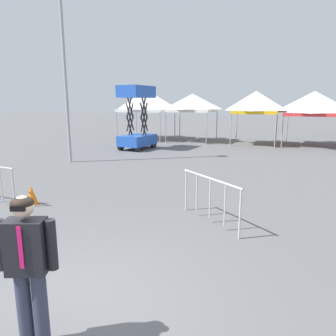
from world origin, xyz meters
name	(u,v)px	position (x,y,z in m)	size (l,w,h in m)	color
ground_plane	(70,304)	(0.00, 0.00, 0.00)	(140.00, 140.00, 0.00)	#5B5B5E
canopy_tent_center	(147,101)	(-8.11, 18.24, 2.85)	(3.74, 3.74, 3.65)	#9E9EA3
canopy_tent_far_right	(192,103)	(-4.55, 18.35, 2.71)	(3.13, 3.13, 3.34)	#9E9EA3
canopy_tent_far_left	(256,102)	(-0.19, 18.25, 2.74)	(3.00, 3.00, 3.47)	#9E9EA3
canopy_tent_behind_left	(314,103)	(3.26, 19.02, 2.68)	(3.49, 3.49, 3.44)	#9E9EA3
scissor_lift	(137,130)	(-6.25, 13.33, 1.14)	(1.56, 2.40, 3.67)	black
person_foreground	(28,263)	(0.17, -0.76, 1.03)	(0.60, 0.39, 1.78)	#33384C
light_pole_near_lift	(63,42)	(-7.12, 8.42, 5.31)	(0.36, 0.36, 9.48)	#9E9EA3
crowd_barrier_mid_lot	(210,191)	(0.95, 3.65, 0.75)	(1.71, 1.31, 1.08)	#B7BABF
traffic_cone_near_barrier	(32,195)	(-3.88, 3.05, 0.26)	(0.32, 0.32, 0.53)	orange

